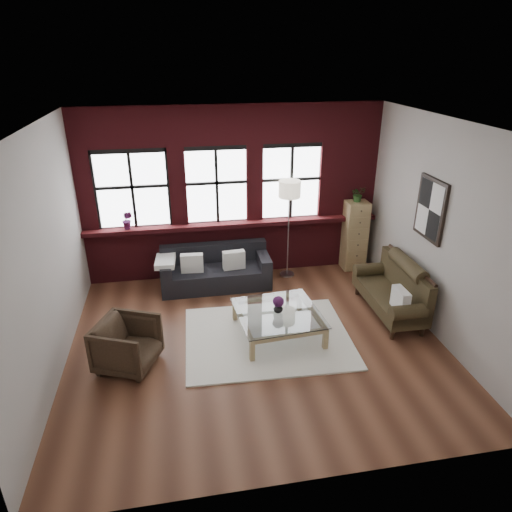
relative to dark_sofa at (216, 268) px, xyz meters
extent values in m
plane|color=#522D1E|center=(0.43, -1.90, -0.36)|extent=(5.50, 5.50, 0.00)
plane|color=white|center=(0.43, -1.90, 2.84)|extent=(5.50, 5.50, 0.00)
plane|color=#A8A39C|center=(0.43, 0.60, 1.24)|extent=(5.50, 0.00, 5.50)
plane|color=#A8A39C|center=(0.43, -4.40, 1.24)|extent=(5.50, 0.00, 5.50)
plane|color=#A8A39C|center=(-2.32, -1.90, 1.24)|extent=(0.00, 5.00, 5.00)
plane|color=#A8A39C|center=(3.18, -1.90, 1.24)|extent=(0.00, 5.00, 5.00)
cube|color=#58141A|center=(0.43, 0.45, 0.68)|extent=(5.50, 0.30, 0.08)
cube|color=white|center=(0.61, -1.84, -0.35)|extent=(2.56, 2.05, 0.03)
cube|color=white|center=(-0.43, -0.10, 0.19)|extent=(0.41, 0.17, 0.34)
cube|color=white|center=(0.33, -0.10, 0.19)|extent=(0.41, 0.18, 0.34)
cube|color=white|center=(2.65, -1.99, 0.20)|extent=(0.14, 0.38, 0.34)
imported|color=#302318|center=(-1.42, -2.15, -0.01)|extent=(1.00, 0.99, 0.70)
imported|color=#B2B2B2|center=(0.78, -1.77, 0.11)|extent=(0.18, 0.18, 0.15)
sphere|color=#541C51|center=(0.78, -1.77, 0.22)|extent=(0.17, 0.17, 0.17)
cube|color=#A28858|center=(2.79, 0.32, 0.33)|extent=(0.43, 0.43, 1.39)
imported|color=#2D5923|center=(2.79, 0.32, 1.18)|extent=(0.30, 0.27, 0.30)
imported|color=#541C51|center=(-1.51, 0.42, 0.89)|extent=(0.23, 0.21, 0.34)
camera|label=1|loc=(-0.60, -7.56, 3.69)|focal=32.00mm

